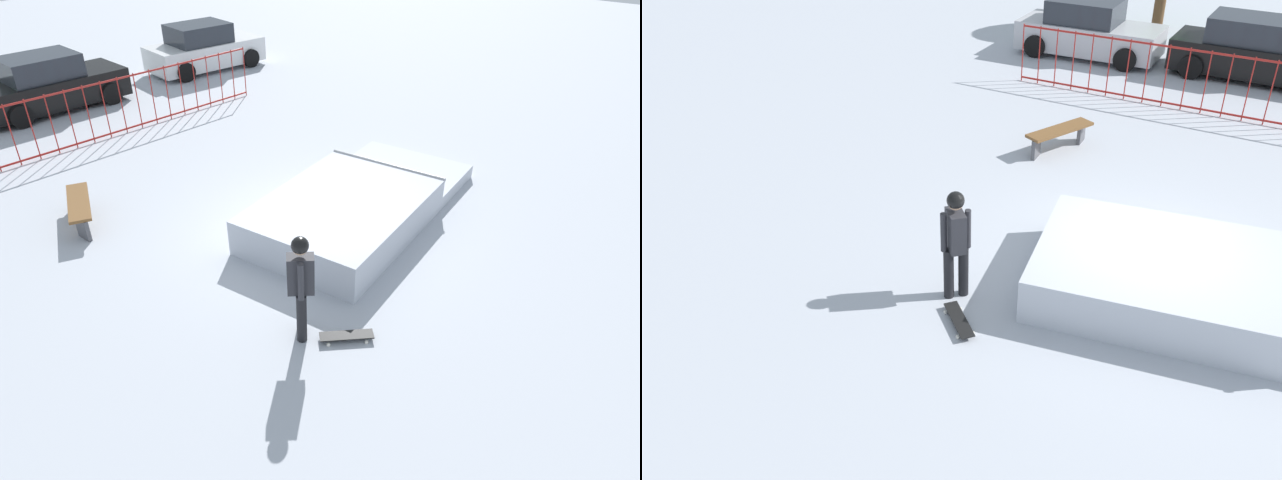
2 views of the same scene
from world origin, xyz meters
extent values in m
plane|color=#B2B7C1|center=(0.00, 0.00, 0.00)|extent=(60.00, 60.00, 0.00)
cube|color=silver|center=(0.37, -0.48, 0.35)|extent=(3.86, 2.98, 0.70)
cube|color=silver|center=(3.06, -0.19, 0.15)|extent=(2.07, 2.78, 0.30)
cylinder|color=gray|center=(2.16, -0.29, 0.70)|extent=(0.36, 2.59, 0.08)
cylinder|color=black|center=(-2.39, -1.84, 0.41)|extent=(0.15, 0.15, 0.82)
cylinder|color=black|center=(-2.23, -1.69, 0.41)|extent=(0.15, 0.15, 0.82)
cube|color=#2D2D33|center=(-2.31, -1.77, 1.12)|extent=(0.42, 0.43, 0.60)
cylinder|color=#2D2D33|center=(-2.44, -1.88, 1.12)|extent=(0.09, 0.09, 0.60)
cylinder|color=#2D2D33|center=(-2.18, -1.65, 1.12)|extent=(0.09, 0.09, 0.60)
sphere|color=tan|center=(-2.31, -1.77, 1.57)|extent=(0.22, 0.22, 0.22)
sphere|color=black|center=(-2.31, -1.77, 1.60)|extent=(0.25, 0.25, 0.25)
cube|color=black|center=(-1.98, -2.35, 0.08)|extent=(0.70, 0.71, 0.02)
cylinder|color=silver|center=(-2.26, -2.23, 0.03)|extent=(0.06, 0.06, 0.06)
cylinder|color=silver|center=(-2.10, -2.07, 0.03)|extent=(0.06, 0.06, 0.06)
cylinder|color=silver|center=(-1.87, -2.63, 0.03)|extent=(0.06, 0.06, 0.06)
cylinder|color=silver|center=(-1.70, -2.47, 0.03)|extent=(0.06, 0.06, 0.06)
cylinder|color=maroon|center=(0.00, 7.15, 1.45)|extent=(9.89, 0.68, 0.05)
cylinder|color=maroon|center=(0.00, 7.15, 0.10)|extent=(9.89, 0.68, 0.05)
cylinder|color=maroon|center=(-2.12, 7.28, 0.75)|extent=(0.03, 0.03, 1.50)
cylinder|color=maroon|center=(-1.65, 7.25, 0.75)|extent=(0.03, 0.03, 1.50)
cylinder|color=maroon|center=(-1.18, 7.22, 0.75)|extent=(0.03, 0.03, 1.50)
cylinder|color=maroon|center=(-0.71, 7.19, 0.75)|extent=(0.03, 0.03, 1.50)
cylinder|color=maroon|center=(-0.24, 7.16, 0.75)|extent=(0.03, 0.03, 1.50)
cylinder|color=maroon|center=(0.24, 7.13, 0.75)|extent=(0.03, 0.03, 1.50)
cylinder|color=maroon|center=(0.71, 7.10, 0.75)|extent=(0.03, 0.03, 1.50)
cylinder|color=maroon|center=(1.18, 7.07, 0.75)|extent=(0.03, 0.03, 1.50)
cylinder|color=maroon|center=(1.65, 7.04, 0.75)|extent=(0.03, 0.03, 1.50)
cylinder|color=maroon|center=(2.12, 7.01, 0.75)|extent=(0.03, 0.03, 1.50)
cylinder|color=maroon|center=(2.59, 6.98, 0.75)|extent=(0.03, 0.03, 1.50)
cylinder|color=maroon|center=(3.06, 6.95, 0.75)|extent=(0.03, 0.03, 1.50)
cylinder|color=maroon|center=(3.53, 6.92, 0.75)|extent=(0.03, 0.03, 1.50)
cylinder|color=maroon|center=(4.00, 6.89, 0.75)|extent=(0.03, 0.03, 1.50)
cylinder|color=maroon|center=(4.47, 6.86, 0.75)|extent=(0.03, 0.03, 1.50)
cylinder|color=maroon|center=(4.94, 6.83, 0.75)|extent=(0.03, 0.03, 1.50)
cube|color=brown|center=(-2.61, 3.73, 0.45)|extent=(1.10, 1.60, 0.06)
cube|color=#4C4C51|center=(-2.31, 4.30, 0.21)|extent=(0.08, 0.36, 0.42)
cube|color=#4C4C51|center=(-2.91, 3.15, 0.21)|extent=(0.08, 0.36, 0.42)
cube|color=black|center=(0.50, 10.35, 0.56)|extent=(4.21, 1.99, 0.80)
cube|color=#262B33|center=(0.30, 10.36, 1.28)|extent=(2.10, 1.64, 0.64)
cylinder|color=black|center=(1.91, 11.10, 0.32)|extent=(0.65, 0.27, 0.64)
cylinder|color=black|center=(1.78, 9.40, 0.32)|extent=(0.65, 0.27, 0.64)
cylinder|color=black|center=(-0.91, 9.60, 0.32)|extent=(0.65, 0.27, 0.64)
cube|color=white|center=(6.13, 10.06, 0.56)|extent=(4.31, 2.30, 0.80)
cube|color=#262B33|center=(5.93, 10.09, 1.28)|extent=(2.20, 1.79, 0.64)
cylinder|color=black|center=(7.59, 10.70, 0.32)|extent=(0.67, 0.31, 0.64)
cylinder|color=black|center=(7.33, 9.02, 0.32)|extent=(0.67, 0.31, 0.64)
cylinder|color=black|center=(4.92, 11.11, 0.32)|extent=(0.67, 0.31, 0.64)
cylinder|color=black|center=(4.66, 9.43, 0.32)|extent=(0.67, 0.31, 0.64)
camera|label=1|loc=(-6.81, -5.78, 5.63)|focal=30.50mm
camera|label=2|loc=(1.14, -8.65, 5.93)|focal=36.75mm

